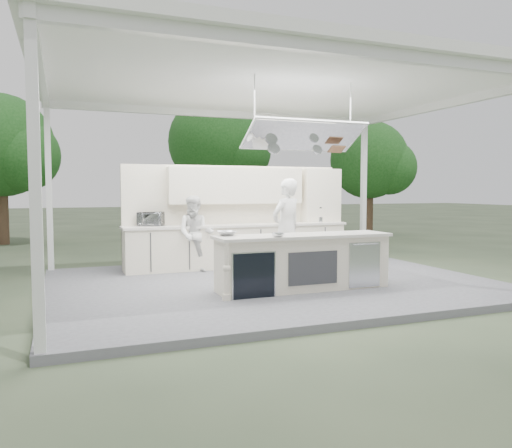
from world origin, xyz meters
name	(u,v)px	position (x,y,z in m)	size (l,w,h in m)	color
ground	(272,287)	(0.00, 0.00, 0.00)	(90.00, 90.00, 0.00)	#4E5A3E
stage_deck	(272,284)	(0.00, 0.00, 0.06)	(8.00, 6.00, 0.12)	slate
tent	(273,87)	(0.00, -0.01, 3.71)	(8.20, 6.20, 3.86)	white
demo_island	(303,262)	(0.18, -0.91, 0.60)	(3.10, 0.79, 0.95)	beige
back_counter	(239,245)	(0.00, 1.90, 0.60)	(5.08, 0.72, 0.95)	beige
back_wall_unit	(254,201)	(0.44, 2.11, 1.57)	(5.05, 0.48, 2.25)	beige
tree_cluster	(163,150)	(-0.16, 9.77, 3.29)	(19.55, 9.40, 5.85)	brown
head_chef	(286,228)	(0.44, 0.31, 1.09)	(0.70, 0.46, 1.93)	white
sous_chef	(196,234)	(-1.07, 1.55, 0.91)	(0.77, 0.60, 1.59)	silver
toaster_oven	(151,219)	(-1.91, 2.08, 1.21)	(0.52, 0.35, 0.29)	silver
bowl_large	(227,233)	(-1.10, -0.65, 1.11)	(0.32, 0.32, 0.08)	#BABCC2
bowl_small	(278,235)	(-0.39, -1.15, 1.10)	(0.21, 0.21, 0.07)	silver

